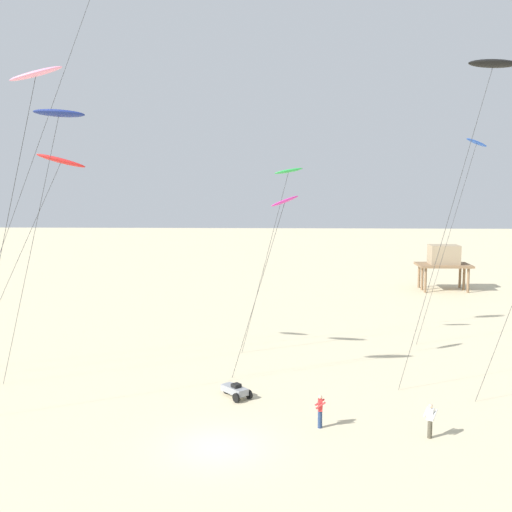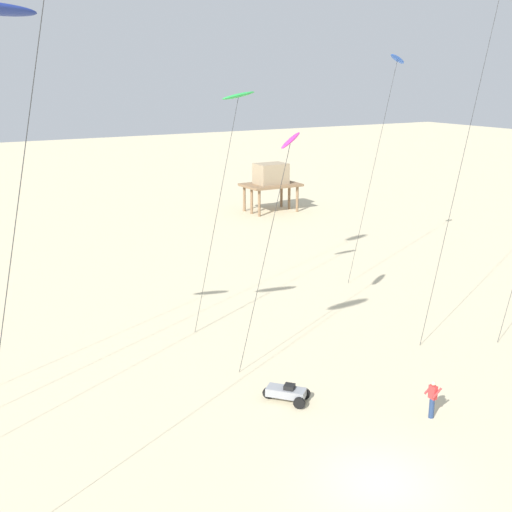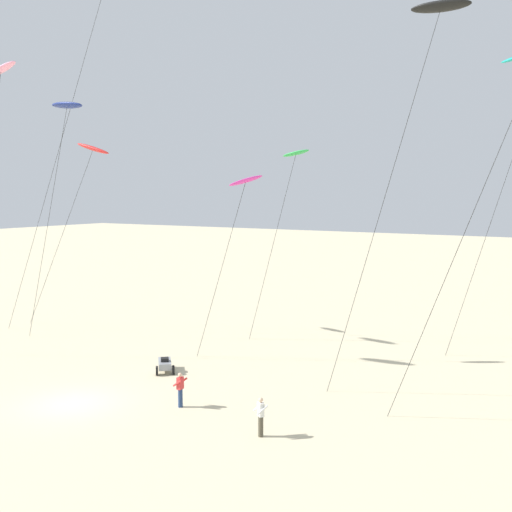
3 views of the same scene
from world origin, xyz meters
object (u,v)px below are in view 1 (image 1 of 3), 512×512
kite_red (60,162)px  kite_green (288,174)px  kite_flyer_middle (320,410)px  kite_flyer_nearest (430,420)px  beach_buggy (235,390)px  kite_black (492,66)px  kite_blue (474,150)px  stilt_house (444,258)px  kite_pink (35,77)px  kite_magenta (284,204)px  kite_navy (58,115)px

kite_red → kite_green: size_ratio=1.07×
kite_red → kite_flyer_middle: (15.90, -10.09, -12.35)m
kite_flyer_nearest → beach_buggy: size_ratio=0.86×
kite_black → kite_blue: 11.22m
kite_red → kite_flyer_middle: bearing=-32.4°
stilt_house → beach_buggy: bearing=-120.4°
kite_pink → kite_blue: kite_pink is taller
kite_black → kite_magenta: (-11.59, 1.63, -7.78)m
kite_flyer_nearest → stilt_house: bearing=74.7°
kite_pink → kite_magenta: size_ratio=1.57×
kite_magenta → beach_buggy: bearing=-122.7°
kite_flyer_nearest → kite_flyer_middle: bearing=168.1°
kite_magenta → kite_blue: kite_blue is taller
kite_navy → stilt_house: size_ratio=2.86×
kite_red → kite_magenta: kite_red is taller
kite_red → stilt_house: size_ratio=2.45×
kite_blue → beach_buggy: kite_blue is taller
stilt_house → beach_buggy: stilt_house is taller
kite_red → kite_blue: 28.91m
kite_pink → kite_green: size_ratio=1.36×
kite_red → kite_flyer_nearest: 26.80m
kite_blue → stilt_house: (4.02, 22.42, -10.74)m
kite_flyer_nearest → kite_navy: bearing=158.4°
kite_flyer_nearest → beach_buggy: kite_flyer_nearest is taller
kite_green → kite_flyer_nearest: 20.18m
kite_magenta → kite_navy: (-13.05, -1.62, 5.21)m
kite_black → kite_pink: bearing=-166.8°
kite_black → kite_flyer_middle: (-9.86, -6.79, -17.53)m
kite_blue → kite_green: bearing=-168.1°
kite_red → kite_black: bearing=-7.3°
kite_flyer_middle → beach_buggy: kite_flyer_middle is taller
kite_black → stilt_house: bearing=79.0°
beach_buggy → kite_navy: bearing=165.8°
kite_black → kite_pink: (-23.78, -5.60, -1.34)m
kite_flyer_nearest → kite_magenta: bearing=125.8°
kite_green → kite_flyer_middle: (1.42, -14.09, -11.61)m
beach_buggy → kite_flyer_nearest: bearing=-28.8°
kite_magenta → kite_green: 5.96m
kite_flyer_nearest → stilt_house: (11.08, 40.44, 2.63)m
kite_black → kite_pink: size_ratio=1.07×
kite_flyer_nearest → stilt_house: 42.02m
kite_blue → kite_black: bearing=-102.8°
beach_buggy → kite_blue: bearing=37.5°
kite_pink → stilt_house: (30.11, 38.18, -13.56)m
kite_red → kite_navy: kite_navy is taller
kite_green → kite_flyer_nearest: (6.52, -15.16, -11.61)m
kite_red → kite_pink: size_ratio=0.79×
kite_flyer_middle → kite_red: bearing=147.6°
kite_magenta → kite_flyer_nearest: kite_magenta is taller
kite_red → kite_flyer_nearest: (21.00, -11.16, -12.35)m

